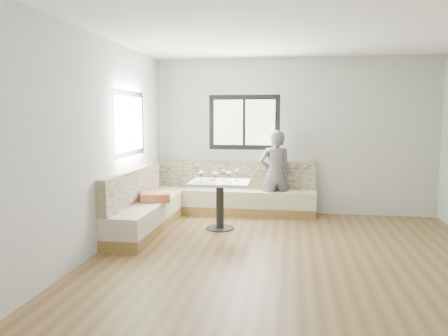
{
  "coord_description": "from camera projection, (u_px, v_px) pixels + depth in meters",
  "views": [
    {
      "loc": [
        -0.03,
        -5.48,
        1.76
      ],
      "look_at": [
        -1.08,
        1.25,
        0.95
      ],
      "focal_mm": 35.0,
      "sensor_mm": 36.0,
      "label": 1
    }
  ],
  "objects": [
    {
      "name": "wine_glass_c",
      "position": [
        229.0,
        174.0,
        6.64
      ],
      "size": [
        0.08,
        0.08,
        0.19
      ],
      "color": "white",
      "rests_on": "table"
    },
    {
      "name": "wine_glass_a",
      "position": [
        201.0,
        174.0,
        6.66
      ],
      "size": [
        0.08,
        0.08,
        0.19
      ],
      "color": "white",
      "rests_on": "table"
    },
    {
      "name": "room",
      "position": [
        288.0,
        144.0,
        5.5
      ],
      "size": [
        5.01,
        5.01,
        2.81
      ],
      "color": "brown",
      "rests_on": "ground"
    },
    {
      "name": "wine_glass_d",
      "position": [
        223.0,
        172.0,
        6.87
      ],
      "size": [
        0.08,
        0.08,
        0.19
      ],
      "color": "white",
      "rests_on": "table"
    },
    {
      "name": "banquette",
      "position": [
        198.0,
        201.0,
        7.38
      ],
      "size": [
        2.9,
        2.8,
        0.95
      ],
      "color": "olive",
      "rests_on": "ground"
    },
    {
      "name": "person",
      "position": [
        275.0,
        174.0,
        7.67
      ],
      "size": [
        0.62,
        0.48,
        1.52
      ],
      "primitive_type": "imported",
      "rotation": [
        0.0,
        0.0,
        3.38
      ],
      "color": "#5F5960",
      "rests_on": "ground"
    },
    {
      "name": "olive_ramekin",
      "position": [
        213.0,
        180.0,
        6.83
      ],
      "size": [
        0.1,
        0.1,
        0.04
      ],
      "color": "white",
      "rests_on": "table"
    },
    {
      "name": "wine_glass_e",
      "position": [
        237.0,
        173.0,
        6.82
      ],
      "size": [
        0.08,
        0.08,
        0.19
      ],
      "color": "white",
      "rests_on": "table"
    },
    {
      "name": "table",
      "position": [
        220.0,
        193.0,
        6.81
      ],
      "size": [
        0.94,
        0.74,
        0.76
      ],
      "rotation": [
        0.0,
        0.0,
        0.02
      ],
      "color": "black",
      "rests_on": "ground"
    },
    {
      "name": "wine_glass_b",
      "position": [
        216.0,
        175.0,
        6.57
      ],
      "size": [
        0.08,
        0.08,
        0.19
      ],
      "color": "white",
      "rests_on": "table"
    }
  ]
}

